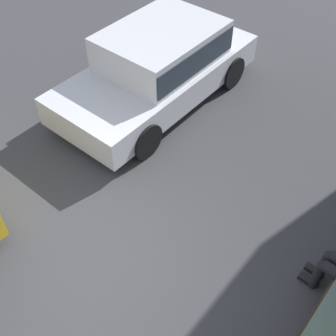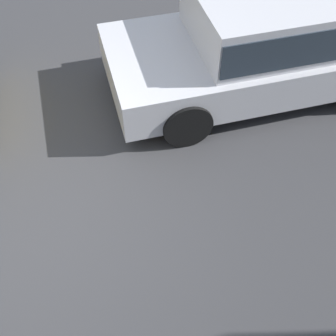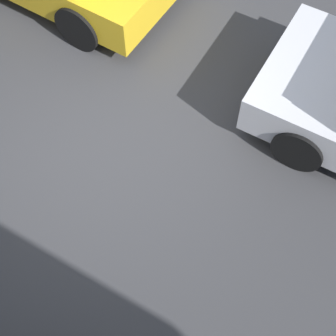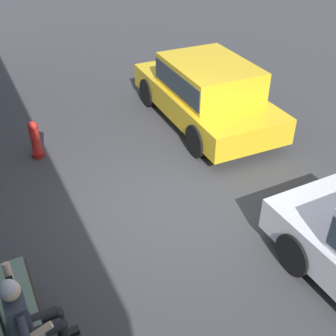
{
  "view_description": "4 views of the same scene",
  "coord_description": "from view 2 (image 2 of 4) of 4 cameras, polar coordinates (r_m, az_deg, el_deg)",
  "views": [
    {
      "loc": [
        1.47,
        2.6,
        5.08
      ],
      "look_at": [
        -1.52,
        0.09,
        0.9
      ],
      "focal_mm": 45.0,
      "sensor_mm": 36.0,
      "label": 1
    },
    {
      "loc": [
        -1.0,
        2.6,
        3.97
      ],
      "look_at": [
        -1.66,
        0.09,
        0.82
      ],
      "focal_mm": 45.0,
      "sensor_mm": 36.0,
      "label": 2
    },
    {
      "loc": [
        -2.44,
        2.6,
        5.45
      ],
      "look_at": [
        -1.19,
        0.42,
        1.06
      ],
      "focal_mm": 55.0,
      "sensor_mm": 36.0,
      "label": 3
    },
    {
      "loc": [
        -5.17,
        2.6,
        4.72
      ],
      "look_at": [
        -0.52,
        0.27,
        1.16
      ],
      "focal_mm": 45.0,
      "sensor_mm": 36.0,
      "label": 4
    }
  ],
  "objects": [
    {
      "name": "parked_car_near",
      "position": [
        5.99,
        13.21,
        16.87
      ],
      "size": [
        4.12,
        1.91,
        1.41
      ],
      "color": "silver",
      "rests_on": "ground_plane"
    },
    {
      "name": "ground_plane",
      "position": [
        4.85,
        -19.94,
        -9.32
      ],
      "size": [
        60.0,
        60.0,
        0.0
      ],
      "primitive_type": "plane",
      "color": "#38383A"
    }
  ]
}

